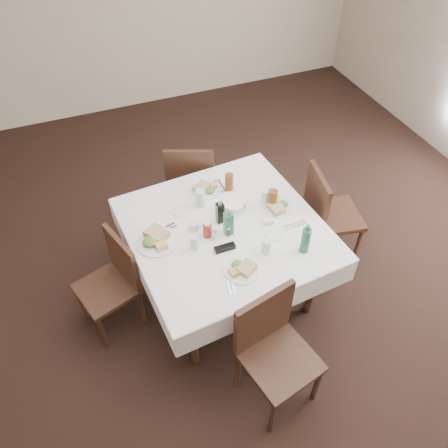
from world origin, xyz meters
name	(u,v)px	position (x,y,z in m)	size (l,w,h in m)	color
ground_plane	(247,297)	(0.00, 0.00, 0.00)	(7.00, 7.00, 0.00)	black
room_shell	(258,126)	(0.00, 0.00, 1.71)	(6.04, 7.04, 2.80)	#C0AD96
dining_table	(225,234)	(-0.13, 0.16, 0.69)	(1.52, 1.52, 0.76)	black
chair_north	(191,178)	(-0.11, 1.08, 0.52)	(0.56, 0.56, 0.91)	black
chair_south	(272,344)	(-0.16, -0.74, 0.54)	(0.53, 0.53, 0.94)	black
chair_east	(326,210)	(0.83, 0.24, 0.53)	(0.51, 0.51, 0.92)	black
chair_west	(114,278)	(-1.01, 0.23, 0.48)	(0.51, 0.51, 0.85)	black
meal_north	(206,189)	(-0.12, 0.61, 0.78)	(0.25, 0.25, 0.05)	white
meal_south	(242,269)	(-0.19, -0.27, 0.78)	(0.24, 0.24, 0.05)	white
meal_east	(278,206)	(0.32, 0.20, 0.78)	(0.25, 0.25, 0.05)	white
meal_west	(156,239)	(-0.66, 0.21, 0.79)	(0.30, 0.30, 0.07)	white
side_plate_a	(183,211)	(-0.38, 0.44, 0.77)	(0.15, 0.15, 0.01)	white
side_plate_b	(274,234)	(0.17, -0.04, 0.77)	(0.14, 0.14, 0.01)	white
water_n	(200,198)	(-0.22, 0.47, 0.83)	(0.08, 0.08, 0.14)	silver
water_s	(266,247)	(0.04, -0.17, 0.82)	(0.06, 0.06, 0.12)	silver
water_e	(265,197)	(0.26, 0.30, 0.82)	(0.06, 0.06, 0.11)	silver
water_w	(195,242)	(-0.41, 0.05, 0.82)	(0.06, 0.06, 0.12)	silver
iced_tea_a	(229,182)	(0.06, 0.56, 0.83)	(0.07, 0.07, 0.14)	brown
iced_tea_b	(273,198)	(0.30, 0.25, 0.84)	(0.07, 0.07, 0.15)	brown
bread_basket	(234,205)	(0.00, 0.33, 0.79)	(0.19, 0.19, 0.06)	silver
oil_cruet_dark	(220,212)	(-0.15, 0.24, 0.86)	(0.05, 0.05, 0.22)	black
oil_cruet_green	(229,223)	(-0.14, 0.10, 0.87)	(0.06, 0.06, 0.25)	#226B3E
ketchup_bottle	(207,230)	(-0.29, 0.13, 0.83)	(0.06, 0.06, 0.14)	red
salt_shaker	(214,235)	(-0.26, 0.08, 0.81)	(0.04, 0.04, 0.09)	white
pepper_shaker	(228,231)	(-0.15, 0.08, 0.80)	(0.04, 0.04, 0.08)	#392B1C
coffee_mug	(195,226)	(-0.36, 0.22, 0.80)	(0.12, 0.11, 0.08)	white
sunglasses	(225,248)	(-0.22, -0.04, 0.78)	(0.15, 0.05, 0.03)	black
green_bottle	(306,240)	(0.30, -0.26, 0.87)	(0.07, 0.07, 0.25)	#226B3E
sugar_caddy	(268,221)	(0.18, 0.08, 0.78)	(0.09, 0.05, 0.04)	white
cutlery_n	(221,186)	(0.00, 0.61, 0.77)	(0.04, 0.17, 0.01)	silver
cutlery_s	(230,285)	(-0.30, -0.35, 0.77)	(0.07, 0.18, 0.01)	silver
cutlery_e	(294,225)	(0.36, -0.01, 0.77)	(0.20, 0.05, 0.01)	silver
cutlery_w	(164,230)	(-0.57, 0.30, 0.77)	(0.21, 0.09, 0.01)	silver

